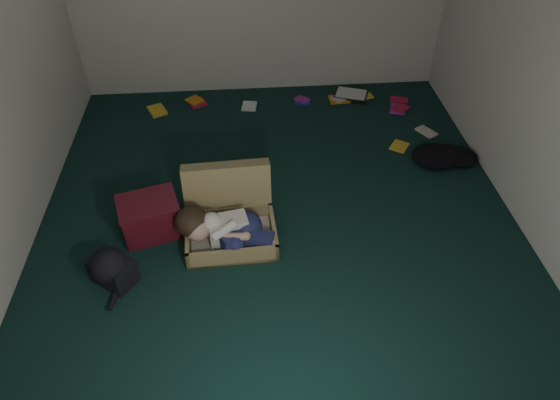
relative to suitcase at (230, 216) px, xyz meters
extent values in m
plane|color=black|center=(0.40, 0.10, -0.16)|extent=(4.50, 4.50, 0.00)
cube|color=#9C8D56|center=(0.01, -0.14, -0.08)|extent=(0.74, 0.54, 0.16)
cube|color=beige|center=(0.01, -0.14, -0.12)|extent=(0.67, 0.48, 0.02)
cube|color=#9C8D56|center=(-0.01, 0.19, 0.10)|extent=(0.72, 0.25, 0.52)
cube|color=white|center=(-0.01, -0.16, 0.02)|extent=(0.33, 0.23, 0.22)
sphere|color=tan|center=(-0.24, -0.21, 0.08)|extent=(0.19, 0.19, 0.19)
ellipsoid|color=black|center=(-0.28, -0.15, 0.11)|extent=(0.26, 0.27, 0.22)
ellipsoid|color=navy|center=(0.14, -0.15, 0.02)|extent=(0.23, 0.27, 0.22)
cube|color=navy|center=(0.06, -0.26, 0.01)|extent=(0.30, 0.23, 0.14)
cube|color=navy|center=(0.22, -0.27, -0.02)|extent=(0.27, 0.18, 0.11)
sphere|color=white|center=(0.31, -0.23, -0.04)|extent=(0.11, 0.11, 0.11)
sphere|color=white|center=(0.31, -0.30, -0.05)|extent=(0.10, 0.10, 0.10)
cylinder|color=tan|center=(0.04, -0.29, 0.06)|extent=(0.19, 0.07, 0.07)
cube|color=#54111D|center=(-0.64, 0.04, -0.01)|extent=(0.52, 0.45, 0.30)
cube|color=#54111D|center=(-0.64, 0.04, 0.15)|extent=(0.54, 0.48, 0.02)
cube|color=black|center=(1.40, 2.05, -0.13)|extent=(0.44, 0.39, 0.05)
cube|color=white|center=(1.40, 2.05, -0.11)|extent=(0.39, 0.34, 0.01)
cube|color=gold|center=(-0.79, 1.91, -0.15)|extent=(0.19, 0.14, 0.02)
cube|color=#B2173A|center=(-0.36, 2.05, -0.15)|extent=(0.23, 0.22, 0.02)
cube|color=white|center=(0.23, 1.92, -0.15)|extent=(0.19, 0.22, 0.02)
cube|color=#1D279F|center=(0.83, 1.98, -0.15)|extent=(0.20, 0.22, 0.02)
cube|color=orange|center=(1.25, 1.98, -0.15)|extent=(0.23, 0.22, 0.02)
cube|color=#217A3D|center=(1.56, 2.03, -0.15)|extent=(0.20, 0.16, 0.02)
cube|color=#9F2798|center=(1.87, 1.73, -0.15)|extent=(0.23, 0.23, 0.02)
cube|color=beige|center=(2.05, 1.27, -0.15)|extent=(0.17, 0.21, 0.02)
cube|color=gold|center=(1.70, 1.04, -0.15)|extent=(0.21, 0.23, 0.02)
cube|color=#B2173A|center=(1.93, 1.92, -0.15)|extent=(0.23, 0.21, 0.02)
camera|label=1|loc=(0.16, -2.94, 2.78)|focal=32.00mm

